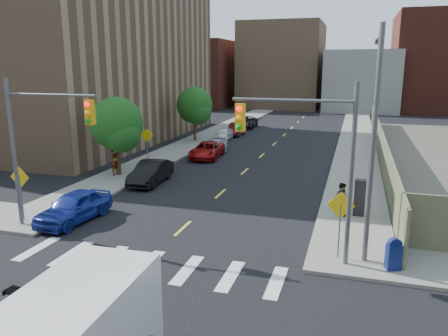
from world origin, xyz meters
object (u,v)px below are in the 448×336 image
Objects in this scene: parked_car_red at (207,150)px; parked_car_grey at (246,122)px; pedestrian_west at (115,162)px; parked_car_maroon at (236,129)px; parked_car_black at (151,172)px; parked_car_white at (223,134)px; mailbox at (394,254)px; payphone at (360,198)px; pedestrian_east at (341,199)px; parked_car_blue at (74,207)px; parked_car_silver at (213,147)px.

parked_car_red is 0.95× the size of parked_car_grey.
parked_car_maroon is at bearing -4.05° from pedestrian_west.
parked_car_black is at bearing -100.42° from pedestrian_west.
parked_car_red is 9.09m from parked_car_white.
parked_car_black is 17.71m from parked_car_white.
payphone reaches higher than mailbox.
parked_car_maroon reaches higher than parked_car_white.
pedestrian_east reaches higher than parked_car_white.
parked_car_blue is 0.87× the size of parked_car_grey.
parked_car_silver is at bearing -82.86° from parked_car_white.
parked_car_black is 3.62× the size of mailbox.
payphone is 1.10× the size of pedestrian_east.
payphone is 1.00× the size of pedestrian_west.
parked_car_silver is at bearing -88.27° from parked_car_grey.
parked_car_white is at bearing 124.32° from payphone.
parked_car_blue is 28.92m from parked_car_maroon.
parked_car_red is at bearing -87.46° from parked_car_maroon.
parked_car_silver is 1.06× the size of parked_car_maroon.
parked_car_blue is 17.93m from parked_car_silver.
parked_car_blue is 7.64m from parked_car_black.
parked_car_maroon is at bearing 119.56° from payphone.
parked_car_silver is at bearing -86.90° from parked_car_maroon.
parked_car_red is at bearing -88.63° from parked_car_grey.
pedestrian_west is (-3.13, 0.84, 0.34)m from parked_car_black.
mailbox is (14.27, -8.99, 0.01)m from parked_car_black.
payphone is at bearing -98.87° from pedestrian_west.
parked_car_black is 2.42× the size of payphone.
parked_car_maroon reaches higher than parked_car_silver.
parked_car_black is at bearing -92.14° from parked_car_silver.
parked_car_maroon is (-0.03, 21.29, -0.06)m from parked_car_black.
parked_car_maroon is (-0.90, 12.58, 0.01)m from parked_car_red.
parked_car_red is at bearing 137.33° from payphone.
parked_car_red is 1.54m from parked_car_silver.
parked_car_maroon is at bearing 80.81° from parked_car_white.
parked_car_blue is at bearing -159.86° from payphone.
parked_car_silver is 23.45m from mailbox.
parked_car_white is 3.60m from parked_car_maroon.
parked_car_blue is at bearing -92.34° from parked_car_maroon.
pedestrian_east is at bearing -17.60° from parked_car_black.
parked_car_grey reaches higher than parked_car_white.
pedestrian_east is (11.28, -13.49, 0.35)m from parked_car_silver.
parked_car_red is 2.86× the size of pedestrian_east.
parked_car_black reaches higher than parked_car_maroon.
payphone is at bearing -59.74° from parked_car_white.
parked_car_red reaches higher than parked_car_silver.
parked_car_blue is at bearing -99.04° from parked_car_red.
pedestrian_east is at bearing -47.39° from parked_car_silver.
pedestrian_west is (-3.11, -20.45, 0.40)m from parked_car_maroon.
parked_car_red is 16.92m from payphone.
pedestrian_west is at bearing 162.31° from parked_car_black.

